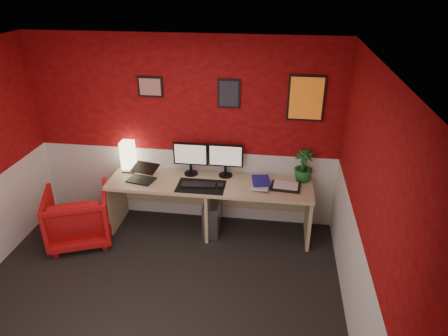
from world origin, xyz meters
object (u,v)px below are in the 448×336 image
monitor_left (190,154)px  armchair (79,216)px  monitor_right (226,156)px  desk (210,207)px  potted_plant (303,166)px  pc_tower (212,216)px  zen_tray (286,187)px  shoji_lamp (128,157)px  laptop (141,173)px

monitor_left → armchair: size_ratio=0.75×
monitor_right → monitor_left: bearing=-178.6°
desk → monitor_left: 0.74m
monitor_right → potted_plant: (0.99, -0.00, -0.08)m
monitor_left → pc_tower: 0.88m
monitor_left → zen_tray: bearing=-9.5°
monitor_left → pc_tower: (0.31, -0.20, -0.80)m
shoji_lamp → zen_tray: shoji_lamp is taller
potted_plant → shoji_lamp: bearing=-179.4°
pc_tower → armchair: (-1.65, -0.42, 0.13)m
pc_tower → armchair: 1.70m
desk → pc_tower: desk is taller
monitor_right → zen_tray: bearing=-15.6°
shoji_lamp → monitor_left: (0.84, 0.01, 0.09)m
desk → zen_tray: zen_tray is taller
desk → shoji_lamp: bearing=170.4°
potted_plant → pc_tower: size_ratio=0.92×
monitor_right → laptop: bearing=-165.3°
monitor_left → zen_tray: (1.24, -0.21, -0.28)m
zen_tray → potted_plant: (0.21, 0.22, 0.19)m
monitor_left → pc_tower: bearing=-33.3°
shoji_lamp → zen_tray: size_ratio=1.14×
shoji_lamp → armchair: 0.97m
zen_tray → pc_tower: 1.07m
laptop → armchair: 0.96m
desk → armchair: 1.67m
potted_plant → desk: bearing=-169.6°
monitor_left → zen_tray: 1.29m
shoji_lamp → armchair: shoji_lamp is taller
monitor_right → potted_plant: 0.99m
monitor_left → potted_plant: size_ratio=1.40×
laptop → monitor_left: (0.60, 0.27, 0.18)m
pc_tower → monitor_right: bearing=52.9°
potted_plant → monitor_left: bearing=-179.6°
zen_tray → monitor_left: bearing=170.5°
desk → monitor_right: 0.71m
desk → monitor_right: (0.18, 0.21, 0.66)m
pc_tower → desk: bearing=-178.5°
monitor_left → potted_plant: 1.45m
desk → monitor_left: (-0.28, 0.20, 0.66)m
monitor_right → armchair: size_ratio=0.75×
zen_tray → potted_plant: potted_plant is taller
monitor_right → pc_tower: size_ratio=1.29×
shoji_lamp → monitor_right: bearing=1.1°
zen_tray → armchair: zen_tray is taller
laptop → armchair: laptop is taller
monitor_left → potted_plant: bearing=0.4°
pc_tower → armchair: bearing=-167.5°
pc_tower → monitor_left: bearing=145.0°
zen_tray → potted_plant: size_ratio=0.85×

